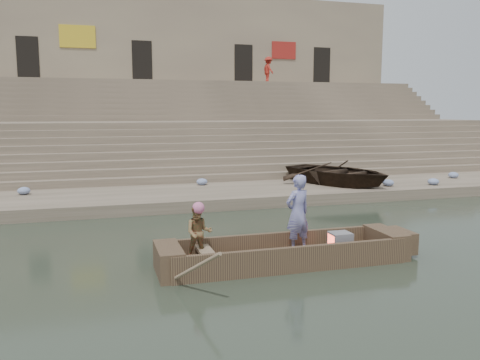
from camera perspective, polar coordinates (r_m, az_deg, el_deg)
name	(u,v)px	position (r m, az deg, el deg)	size (l,w,h in m)	color
ground	(334,261)	(11.46, 10.88, -9.17)	(120.00, 120.00, 0.00)	#252F23
lower_landing	(237,194)	(18.69, -0.29, -1.66)	(32.00, 4.00, 0.40)	gray
mid_landing	(198,148)	(25.79, -4.88, 3.70)	(32.00, 3.00, 2.80)	gray
upper_landing	(177,122)	(32.62, -7.34, 6.70)	(32.00, 3.00, 5.20)	gray
ghat_steps	(192,139)	(27.42, -5.59, 4.79)	(32.00, 11.00, 5.20)	gray
building_wall	(167,79)	(36.63, -8.42, 11.52)	(32.00, 5.07, 11.20)	gray
main_rowboat	(284,259)	(11.03, 5.15, -9.14)	(5.00, 1.30, 0.22)	brown
rowboat_trim	(293,250)	(11.04, 6.18, -8.07)	(6.04, 2.63, 1.85)	brown
standing_man	(298,213)	(11.06, 6.71, -3.85)	(0.64, 0.42, 1.75)	navy
rowing_man	(199,233)	(10.46, -4.81, -6.11)	(0.57, 0.45, 1.18)	#297C38
television	(340,241)	(11.49, 11.50, -6.96)	(0.46, 0.42, 0.40)	slate
beached_rowboat	(338,173)	(20.22, 11.27, 0.86)	(3.27, 4.57, 0.95)	#2D2116
pedestrian	(268,70)	(33.79, 3.32, 12.66)	(1.11, 0.64, 1.71)	#A4261B
cloth_bundles	(309,182)	(19.76, 8.05, -0.23)	(18.07, 2.99, 0.26)	#3F5999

